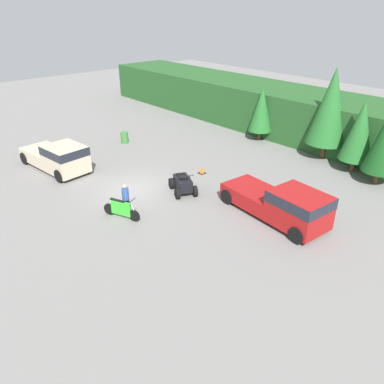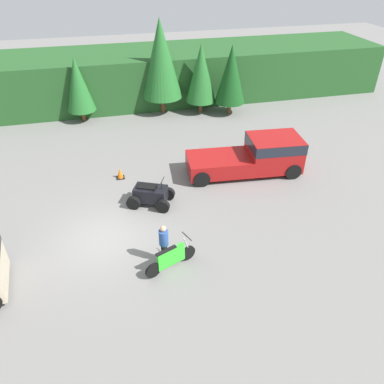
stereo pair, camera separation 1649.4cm
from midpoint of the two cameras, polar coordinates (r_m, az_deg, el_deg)
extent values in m
plane|color=slate|center=(17.69, -40.96, -10.79)|extent=(80.00, 80.00, 0.00)
cube|color=#235123|center=(30.03, -31.23, 13.24)|extent=(44.00, 6.00, 3.53)
cylinder|color=brown|center=(27.78, -33.43, 7.92)|extent=(0.26, 0.26, 0.77)
cone|color=#236628|center=(27.10, -34.85, 11.89)|extent=(1.87, 1.87, 3.49)
cylinder|color=brown|center=(26.55, -22.17, 10.57)|extent=(0.38, 0.38, 1.13)
cone|color=#236628|center=(25.59, -23.73, 16.96)|extent=(2.76, 2.76, 5.14)
cylinder|color=brown|center=(25.67, -16.53, 10.58)|extent=(0.28, 0.28, 0.85)
cone|color=#236628|center=(24.88, -17.43, 15.53)|extent=(2.07, 2.07, 3.86)
cylinder|color=brown|center=(24.97, -12.17, 10.56)|extent=(0.28, 0.28, 0.84)
cone|color=#144719|center=(24.15, -12.85, 15.64)|extent=(2.06, 2.06, 3.84)
cube|color=maroon|center=(17.50, -11.59, 2.28)|extent=(2.80, 2.29, 1.68)
cube|color=#1E232D|center=(17.22, -11.80, 3.84)|extent=(2.82, 2.32, 0.54)
cube|color=maroon|center=(18.17, -20.63, 0.28)|extent=(3.38, 2.34, 0.81)
cylinder|color=black|center=(18.61, -8.96, 2.32)|extent=(0.86, 0.35, 0.84)
cylinder|color=black|center=(17.01, -8.81, -1.03)|extent=(0.86, 0.35, 0.84)
cylinder|color=black|center=(19.33, -23.15, 1.03)|extent=(0.86, 0.35, 0.84)
cylinder|color=black|center=(17.80, -24.26, -2.29)|extent=(0.86, 0.35, 0.84)
cylinder|color=black|center=(14.84, -33.54, -14.49)|extent=(0.61, 0.33, 0.62)
cylinder|color=black|center=(15.11, -39.33, -16.24)|extent=(0.61, 0.33, 0.62)
cube|color=green|center=(14.80, -36.78, -14.73)|extent=(1.13, 0.59, 0.75)
cylinder|color=#B7B7BC|center=(14.56, -34.28, -13.37)|extent=(0.31, 0.17, 0.85)
cylinder|color=black|center=(14.29, -34.85, -12.15)|extent=(0.26, 0.57, 0.04)
cube|color=black|center=(14.57, -38.07, -13.87)|extent=(0.84, 0.45, 0.06)
cylinder|color=black|center=(17.76, -30.23, -4.71)|extent=(0.67, 0.46, 0.63)
cylinder|color=black|center=(17.21, -32.20, -6.74)|extent=(0.67, 0.46, 0.63)
cylinder|color=black|center=(18.64, -33.49, -4.03)|extent=(0.67, 0.46, 0.63)
cylinder|color=black|center=(18.12, -35.47, -5.94)|extent=(0.67, 0.46, 0.63)
cube|color=black|center=(17.78, -33.13, -4.69)|extent=(1.67, 1.34, 0.67)
cylinder|color=black|center=(17.15, -32.31, -3.63)|extent=(0.07, 0.07, 0.35)
cylinder|color=black|center=(17.06, -32.49, -3.17)|extent=(0.43, 0.89, 0.04)
cube|color=black|center=(17.69, -33.87, -3.64)|extent=(0.97, 0.77, 0.08)
cylinder|color=black|center=(15.29, -36.69, -13.70)|extent=(0.21, 0.21, 0.85)
cylinder|color=black|center=(15.15, -36.76, -14.21)|extent=(0.21, 0.21, 0.85)
cylinder|color=#2D5199|center=(14.76, -37.72, -11.95)|extent=(0.42, 0.42, 0.64)
sphere|color=tan|center=(14.50, -38.32, -10.73)|extent=(0.27, 0.27, 0.23)
cube|color=black|center=(20.59, -33.98, -1.72)|extent=(0.42, 0.42, 0.03)
cone|color=orange|center=(20.46, -34.21, -1.13)|extent=(0.32, 0.32, 0.55)
camera|label=1|loc=(8.25, 73.21, 9.59)|focal=35.00mm
camera|label=2|loc=(8.25, -106.79, -9.59)|focal=35.00mm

